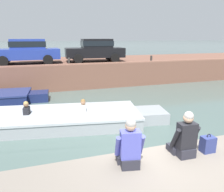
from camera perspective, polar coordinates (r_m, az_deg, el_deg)
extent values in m
plane|color=#4C605B|center=(9.52, -2.40, -4.81)|extent=(400.00, 400.00, 0.00)
cube|color=brown|center=(16.73, -9.49, 6.51)|extent=(60.00, 6.00, 1.59)
cube|color=#925F4C|center=(13.80, -7.87, 8.29)|extent=(60.00, 0.24, 0.08)
cube|color=navy|center=(12.16, -18.55, -0.04)|extent=(1.05, 1.10, 0.45)
cube|color=#93999E|center=(8.55, -13.38, -6.04)|extent=(6.18, 3.13, 0.43)
cube|color=#93999E|center=(8.93, 9.91, -4.92)|extent=(1.36, 1.39, 0.43)
cube|color=#B1B7BD|center=(8.46, -13.48, -4.42)|extent=(6.24, 3.20, 0.08)
cube|color=brown|center=(8.55, -16.40, -5.14)|extent=(0.56, 2.01, 0.06)
cube|color=silver|center=(8.40, -7.49, -3.70)|extent=(0.25, 0.35, 0.44)
sphere|color=#A37556|center=(8.30, -7.57, -1.61)|extent=(0.19, 0.19, 0.19)
sphere|color=olive|center=(8.29, -7.58, -1.34)|extent=(0.17, 0.17, 0.17)
cube|color=black|center=(8.63, -21.35, -4.12)|extent=(0.25, 0.35, 0.44)
sphere|color=brown|center=(8.54, -21.55, -2.09)|extent=(0.19, 0.19, 0.19)
sphere|color=tan|center=(8.53, -21.58, -1.83)|extent=(0.17, 0.17, 0.17)
cube|color=#233893|center=(15.10, -21.55, 10.18)|extent=(4.14, 1.89, 0.64)
cube|color=#233893|center=(15.07, -21.14, 12.58)|extent=(2.09, 1.62, 0.60)
cube|color=black|center=(15.07, -21.14, 12.58)|extent=(2.17, 1.66, 0.33)
cylinder|color=black|center=(14.33, -26.62, 8.14)|extent=(0.61, 0.20, 0.60)
cylinder|color=black|center=(16.12, -25.88, 8.83)|extent=(0.61, 0.20, 0.60)
cylinder|color=black|center=(14.23, -16.38, 9.08)|extent=(0.61, 0.20, 0.60)
cylinder|color=black|center=(16.04, -16.77, 9.67)|extent=(0.61, 0.20, 0.60)
cube|color=black|center=(15.47, -4.58, 11.26)|extent=(4.05, 1.92, 0.64)
cube|color=black|center=(15.47, -4.04, 13.57)|extent=(2.05, 1.62, 0.60)
cube|color=black|center=(15.47, -4.04, 13.57)|extent=(2.14, 1.66, 0.33)
cylinder|color=black|center=(14.45, -8.78, 9.59)|extent=(0.61, 0.21, 0.60)
cylinder|color=black|center=(16.20, -9.48, 10.14)|extent=(0.61, 0.21, 0.60)
cylinder|color=black|center=(14.91, 0.79, 9.93)|extent=(0.61, 0.21, 0.60)
cylinder|color=black|center=(16.62, -0.88, 10.46)|extent=(0.61, 0.21, 0.60)
cylinder|color=#2D2B28|center=(13.81, -11.16, 8.71)|extent=(0.14, 0.14, 0.35)
sphere|color=#2D2B28|center=(13.79, -11.20, 9.52)|extent=(0.15, 0.15, 0.15)
cylinder|color=#2D2B28|center=(15.48, 10.20, 9.42)|extent=(0.14, 0.14, 0.35)
sphere|color=#2D2B28|center=(15.46, 10.24, 10.14)|extent=(0.15, 0.15, 0.15)
cube|color=#282833|center=(4.26, 4.66, -16.78)|extent=(0.39, 0.34, 0.20)
cube|color=#282833|center=(4.45, 4.08, -15.63)|extent=(0.49, 0.40, 0.14)
cube|color=#4C51B2|center=(4.08, 4.77, -12.47)|extent=(0.39, 0.28, 0.52)
cylinder|color=#4C51B2|center=(4.19, 7.64, -12.56)|extent=(0.14, 0.30, 0.47)
cylinder|color=#4C51B2|center=(4.11, 1.53, -13.00)|extent=(0.14, 0.30, 0.47)
sphere|color=tan|center=(3.92, 4.89, -7.67)|extent=(0.20, 0.20, 0.20)
sphere|color=gray|center=(3.90, 4.93, -7.19)|extent=(0.19, 0.19, 0.19)
cube|color=#282833|center=(4.80, 18.53, -13.62)|extent=(0.35, 0.29, 0.20)
cube|color=#282833|center=(4.97, 17.07, -12.83)|extent=(0.45, 0.34, 0.14)
cube|color=black|center=(4.64, 18.91, -9.71)|extent=(0.37, 0.23, 0.52)
cylinder|color=black|center=(4.82, 20.71, -9.61)|extent=(0.10, 0.29, 0.47)
cylinder|color=black|center=(4.59, 16.18, -10.50)|extent=(0.10, 0.29, 0.47)
sphere|color=tan|center=(4.51, 19.30, -5.42)|extent=(0.20, 0.20, 0.20)
sphere|color=gray|center=(4.48, 19.42, -4.98)|extent=(0.19, 0.19, 0.19)
cylinder|color=#CCC64C|center=(4.83, 16.97, -13.40)|extent=(0.06, 0.06, 0.18)
cylinder|color=white|center=(4.79, 17.07, -12.32)|extent=(0.04, 0.04, 0.02)
cube|color=navy|center=(5.11, 23.73, -11.47)|extent=(0.28, 0.20, 0.34)
cube|color=navy|center=(5.20, 22.87, -11.51)|extent=(0.22, 0.06, 0.18)
torus|color=black|center=(5.03, 23.96, -9.53)|extent=(0.10, 0.02, 0.10)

